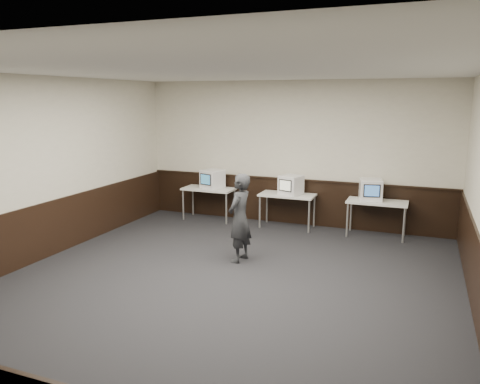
{
  "coord_description": "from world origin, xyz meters",
  "views": [
    {
      "loc": [
        2.7,
        -6.09,
        2.83
      ],
      "look_at": [
        -0.33,
        1.6,
        1.15
      ],
      "focal_mm": 35.0,
      "sensor_mm": 36.0,
      "label": 1
    }
  ],
  "objects_px": {
    "emac_right": "(371,190)",
    "desk_center": "(287,197)",
    "person": "(240,218)",
    "desk_right": "(377,204)",
    "emac_left": "(212,179)",
    "emac_center": "(291,185)",
    "desk_left": "(209,191)"
  },
  "relations": [
    {
      "from": "desk_right",
      "to": "emac_center",
      "type": "xyz_separation_m",
      "value": [
        -1.82,
        -0.01,
        0.28
      ]
    },
    {
      "from": "emac_center",
      "to": "emac_right",
      "type": "relative_size",
      "value": 1.01
    },
    {
      "from": "desk_left",
      "to": "emac_left",
      "type": "bearing_deg",
      "value": 10.85
    },
    {
      "from": "desk_left",
      "to": "emac_right",
      "type": "relative_size",
      "value": 2.22
    },
    {
      "from": "desk_center",
      "to": "emac_right",
      "type": "relative_size",
      "value": 2.22
    },
    {
      "from": "desk_center",
      "to": "desk_left",
      "type": "bearing_deg",
      "value": 180.0
    },
    {
      "from": "desk_center",
      "to": "emac_left",
      "type": "xyz_separation_m",
      "value": [
        -1.81,
        0.02,
        0.29
      ]
    },
    {
      "from": "desk_right",
      "to": "emac_center",
      "type": "bearing_deg",
      "value": -179.54
    },
    {
      "from": "emac_left",
      "to": "emac_right",
      "type": "relative_size",
      "value": 1.04
    },
    {
      "from": "emac_right",
      "to": "person",
      "type": "relative_size",
      "value": 0.35
    },
    {
      "from": "desk_center",
      "to": "emac_center",
      "type": "distance_m",
      "value": 0.29
    },
    {
      "from": "emac_center",
      "to": "desk_left",
      "type": "bearing_deg",
      "value": -163.0
    },
    {
      "from": "emac_left",
      "to": "emac_center",
      "type": "relative_size",
      "value": 1.03
    },
    {
      "from": "person",
      "to": "desk_left",
      "type": "bearing_deg",
      "value": -137.1
    },
    {
      "from": "emac_center",
      "to": "person",
      "type": "xyz_separation_m",
      "value": [
        -0.26,
        -2.38,
        -0.18
      ]
    },
    {
      "from": "emac_right",
      "to": "desk_center",
      "type": "bearing_deg",
      "value": 169.08
    },
    {
      "from": "emac_left",
      "to": "person",
      "type": "relative_size",
      "value": 0.36
    },
    {
      "from": "emac_left",
      "to": "emac_right",
      "type": "bearing_deg",
      "value": 18.48
    },
    {
      "from": "emac_center",
      "to": "emac_right",
      "type": "xyz_separation_m",
      "value": [
        1.68,
        0.04,
        0.01
      ]
    },
    {
      "from": "desk_right",
      "to": "emac_right",
      "type": "height_order",
      "value": "emac_right"
    },
    {
      "from": "desk_center",
      "to": "desk_right",
      "type": "xyz_separation_m",
      "value": [
        1.9,
        0.0,
        0.0
      ]
    },
    {
      "from": "desk_left",
      "to": "desk_right",
      "type": "xyz_separation_m",
      "value": [
        3.8,
        0.0,
        0.0
      ]
    },
    {
      "from": "desk_right",
      "to": "emac_left",
      "type": "distance_m",
      "value": 3.72
    },
    {
      "from": "desk_left",
      "to": "desk_center",
      "type": "distance_m",
      "value": 1.9
    },
    {
      "from": "desk_center",
      "to": "desk_right",
      "type": "distance_m",
      "value": 1.9
    },
    {
      "from": "emac_left",
      "to": "desk_left",
      "type": "bearing_deg",
      "value": -150.88
    },
    {
      "from": "emac_left",
      "to": "person",
      "type": "xyz_separation_m",
      "value": [
        1.63,
        -2.41,
        -0.19
      ]
    },
    {
      "from": "desk_left",
      "to": "emac_center",
      "type": "relative_size",
      "value": 2.19
    },
    {
      "from": "desk_center",
      "to": "person",
      "type": "height_order",
      "value": "person"
    },
    {
      "from": "desk_left",
      "to": "emac_left",
      "type": "height_order",
      "value": "emac_left"
    },
    {
      "from": "desk_right",
      "to": "person",
      "type": "bearing_deg",
      "value": -130.95
    },
    {
      "from": "emac_left",
      "to": "desk_center",
      "type": "bearing_deg",
      "value": 17.74
    }
  ]
}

